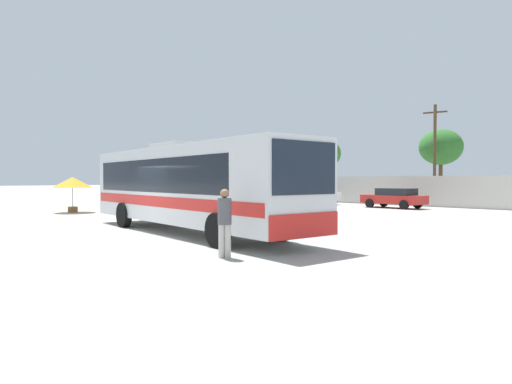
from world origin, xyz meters
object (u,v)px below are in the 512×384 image
object	(u,v)px
vendor_umbrella_near_gate_orange	(73,183)
roadside_tree_left	(323,154)
coach_bus_silver_red	(188,184)
parked_car_second_white	(314,194)
parked_car_leftmost_white	(258,193)
attendant_by_bus_door	(225,219)
vendor_umbrella_secondary_orange	(129,183)
utility_pole_near	(435,153)
roadside_tree_midleft	(441,147)
parked_car_third_red	(394,197)

from	to	relation	value
vendor_umbrella_near_gate_orange	roadside_tree_left	xyz separation A→B (m)	(-1.34, 25.78, 2.84)
coach_bus_silver_red	vendor_umbrella_near_gate_orange	bearing A→B (deg)	176.94
parked_car_second_white	vendor_umbrella_near_gate_orange	bearing A→B (deg)	-102.16
vendor_umbrella_near_gate_orange	parked_car_leftmost_white	distance (m)	17.79
parked_car_second_white	attendant_by_bus_door	bearing A→B (deg)	-55.03
parked_car_leftmost_white	roadside_tree_left	world-z (taller)	roadside_tree_left
vendor_umbrella_secondary_orange	parked_car_leftmost_white	world-z (taller)	vendor_umbrella_secondary_orange
coach_bus_silver_red	utility_pole_near	size ratio (longest dim) A/B	1.60
vendor_umbrella_near_gate_orange	roadside_tree_midleft	distance (m)	28.39
attendant_by_bus_door	roadside_tree_left	bearing A→B (deg)	124.84
utility_pole_near	attendant_by_bus_door	bearing A→B (deg)	-74.51
vendor_umbrella_secondary_orange	utility_pole_near	distance (m)	23.35
vendor_umbrella_secondary_orange	roadside_tree_midleft	world-z (taller)	roadside_tree_midleft
parked_car_leftmost_white	roadside_tree_midleft	xyz separation A→B (m)	(13.06, 8.48, 3.90)
coach_bus_silver_red	parked_car_third_red	world-z (taller)	coach_bus_silver_red
vendor_umbrella_near_gate_orange	parked_car_third_red	xyz separation A→B (m)	(11.09, 18.33, -1.06)
attendant_by_bus_door	roadside_tree_midleft	xyz separation A→B (m)	(-8.02, 29.27, 3.68)
vendor_umbrella_secondary_orange	attendant_by_bus_door	bearing A→B (deg)	-19.43
parked_car_second_white	utility_pole_near	distance (m)	10.00
parked_car_leftmost_white	parked_car_second_white	xyz separation A→B (m)	(6.17, 0.52, 0.03)
roadside_tree_left	attendant_by_bus_door	bearing A→B (deg)	-55.16
utility_pole_near	parked_car_leftmost_white	bearing A→B (deg)	-154.72
roadside_tree_left	roadside_tree_midleft	world-z (taller)	roadside_tree_left
parked_car_leftmost_white	utility_pole_near	world-z (taller)	utility_pole_near
vendor_umbrella_near_gate_orange	utility_pole_near	distance (m)	26.63
vendor_umbrella_near_gate_orange	parked_car_leftmost_white	world-z (taller)	vendor_umbrella_near_gate_orange
coach_bus_silver_red	parked_car_leftmost_white	size ratio (longest dim) A/B	2.72
coach_bus_silver_red	vendor_umbrella_near_gate_orange	size ratio (longest dim) A/B	5.34
parked_car_second_white	roadside_tree_midleft	bearing A→B (deg)	49.12
vendor_umbrella_near_gate_orange	parked_car_leftmost_white	xyz separation A→B (m)	(-2.27, 17.62, -1.03)
parked_car_leftmost_white	roadside_tree_left	bearing A→B (deg)	83.50
parked_car_third_red	utility_pole_near	xyz separation A→B (m)	(0.19, 5.68, 3.38)
parked_car_second_white	parked_car_third_red	bearing A→B (deg)	1.51
attendant_by_bus_door	roadside_tree_midleft	distance (m)	30.57
parked_car_second_white	parked_car_third_red	world-z (taller)	parked_car_second_white
roadside_tree_midleft	parked_car_third_red	bearing A→B (deg)	-87.82
vendor_umbrella_secondary_orange	roadside_tree_left	distance (m)	23.20
attendant_by_bus_door	parked_car_third_red	size ratio (longest dim) A/B	0.40
attendant_by_bus_door	utility_pole_near	bearing A→B (deg)	105.49
coach_bus_silver_red	parked_car_second_white	size ratio (longest dim) A/B	2.94
parked_car_second_white	utility_pole_near	size ratio (longest dim) A/B	0.54
parked_car_leftmost_white	roadside_tree_left	xyz separation A→B (m)	(0.93, 8.16, 3.87)
coach_bus_silver_red	roadside_tree_left	size ratio (longest dim) A/B	2.03
parked_car_third_red	utility_pole_near	size ratio (longest dim) A/B	0.56
attendant_by_bus_door	roadside_tree_midleft	size ratio (longest dim) A/B	0.29
vendor_umbrella_near_gate_orange	parked_car_third_red	world-z (taller)	vendor_umbrella_near_gate_orange
coach_bus_silver_red	vendor_umbrella_secondary_orange	distance (m)	12.54
vendor_umbrella_secondary_orange	parked_car_leftmost_white	bearing A→B (deg)	104.50
parked_car_second_white	roadside_tree_midleft	world-z (taller)	roadside_tree_midleft
parked_car_second_white	utility_pole_near	xyz separation A→B (m)	(7.37, 5.87, 3.32)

